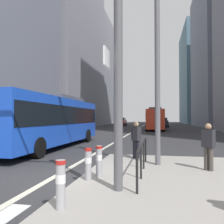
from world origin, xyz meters
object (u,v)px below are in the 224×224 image
bollard_left (61,182)px  pedestrian_waiting (136,138)px  bollard_back (99,160)px  pedestrian_far (208,145)px  car_receding_near (161,122)px  city_bus_red_receding (155,118)px  bollard_right (88,162)px  city_bus_blue_oncoming (52,119)px  car_receding_far (163,122)px  sedan_white_oncoming (4,131)px  car_oncoming_mid (122,122)px  traffic_signal_gantry (34,34)px  street_lamp_post (157,29)px

bollard_left → pedestrian_waiting: size_ratio=0.60×
bollard_back → pedestrian_far: 3.73m
car_receding_near → bollard_back: bearing=-93.4°
bollard_left → bollard_back: size_ratio=1.02×
car_receding_near → city_bus_red_receding: bearing=-95.3°
bollard_right → pedestrian_far: pedestrian_far is taller
city_bus_blue_oncoming → car_receding_near: 36.33m
bollard_right → pedestrian_waiting: size_ratio=0.57×
car_receding_near → city_bus_blue_oncoming: bearing=-101.8°
car_receding_far → bollard_right: 41.73m
sedan_white_oncoming → pedestrian_far: 13.15m
car_receding_near → car_receding_far: 1.46m
car_oncoming_mid → city_bus_blue_oncoming: bearing=-87.7°
car_receding_near → pedestrian_far: (0.86, -41.12, 0.02)m
car_receding_far → bollard_right: (-3.05, -41.62, -0.34)m
city_bus_blue_oncoming → pedestrian_waiting: 6.88m
car_oncoming_mid → car_receding_far: size_ratio=0.92×
pedestrian_waiting → pedestrian_far: (2.58, -1.86, -0.00)m
car_receding_near → car_receding_far: (0.31, -1.42, 0.00)m
city_bus_red_receding → bollard_left: bearing=-92.6°
city_bus_red_receding → bollard_left: size_ratio=12.31×
car_oncoming_mid → bollard_back: 47.56m
sedan_white_oncoming → bollard_right: 11.24m
traffic_signal_gantry → bollard_left: 3.98m
traffic_signal_gantry → pedestrian_far: 6.39m
city_bus_red_receding → traffic_signal_gantry: size_ratio=1.72×
city_bus_red_receding → car_oncoming_mid: size_ratio=2.72×
car_oncoming_mid → bollard_right: car_oncoming_mid is taller
city_bus_red_receding → car_receding_far: (1.47, 11.18, -0.85)m
street_lamp_post → bollard_right: street_lamp_post is taller
city_bus_blue_oncoming → city_bus_red_receding: (6.28, 22.94, -0.00)m
car_oncoming_mid → traffic_signal_gantry: size_ratio=0.63×
traffic_signal_gantry → bollard_right: (1.29, 0.74, -3.49)m
bollard_right → car_oncoming_mid: bearing=97.5°
bollard_right → pedestrian_waiting: (1.02, 3.77, 0.37)m
car_receding_near → bollard_left: size_ratio=4.72×
city_bus_blue_oncoming → street_lamp_post: 8.96m
bollard_back → car_receding_far: bearing=86.1°
city_bus_blue_oncoming → bollard_back: (4.92, -7.09, -1.18)m
sedan_white_oncoming → car_receding_near: same height
car_receding_near → pedestrian_far: bearing=-88.8°
bollard_left → bollard_right: 2.12m
city_bus_blue_oncoming → bollard_left: 10.80m
city_bus_red_receding → car_receding_far: bearing=82.5°
traffic_signal_gantry → bollard_right: bearing=29.9°
car_receding_far → city_bus_red_receding: bearing=-97.5°
city_bus_blue_oncoming → car_receding_near: size_ratio=2.63×
sedan_white_oncoming → street_lamp_post: 12.15m
car_receding_far → traffic_signal_gantry: (-4.34, -42.36, 3.15)m
sedan_white_oncoming → street_lamp_post: bearing=-26.5°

